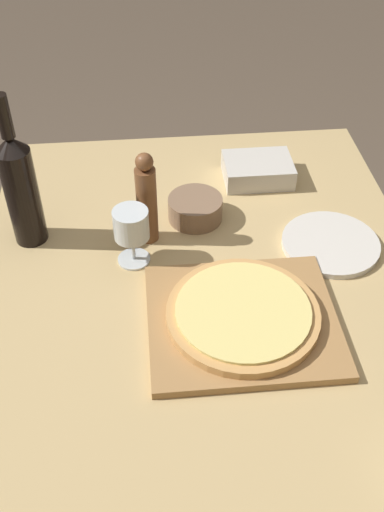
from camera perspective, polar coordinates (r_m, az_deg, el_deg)
ground_plane at (r=1.82m, az=1.08°, el=-20.50°), size 12.00×12.00×0.00m
dining_table at (r=1.28m, az=1.45°, el=-7.16°), size 0.94×1.25×0.74m
cutting_board at (r=1.16m, az=4.81°, el=-6.12°), size 0.36×0.32×0.02m
pizza at (r=1.14m, az=4.87°, el=-5.44°), size 0.29×0.29×0.02m
wine_bottle at (r=1.31m, az=-16.01°, el=6.30°), size 0.07×0.07×0.35m
pepper_mill at (r=1.28m, az=-4.34°, el=5.35°), size 0.04×0.04×0.22m
wine_glass at (r=1.23m, az=-5.81°, el=2.79°), size 0.07×0.07×0.13m
small_bowl at (r=1.38m, az=0.44°, el=4.55°), size 0.13×0.13×0.05m
dinner_plate at (r=1.35m, az=13.05°, el=1.15°), size 0.22×0.22×0.01m
food_container at (r=1.52m, az=6.28°, el=8.14°), size 0.17×0.13×0.05m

